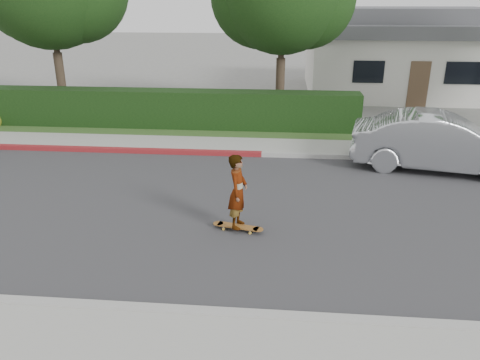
# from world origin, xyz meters

# --- Properties ---
(ground) EXTENTS (120.00, 120.00, 0.00)m
(ground) POSITION_xyz_m (0.00, 0.00, 0.00)
(ground) COLOR slate
(ground) RESTS_ON ground
(road) EXTENTS (60.00, 8.00, 0.01)m
(road) POSITION_xyz_m (0.00, 0.00, 0.01)
(road) COLOR #2D2D30
(road) RESTS_ON ground
(curb_near) EXTENTS (60.00, 0.20, 0.15)m
(curb_near) POSITION_xyz_m (0.00, -4.10, 0.07)
(curb_near) COLOR #9E9E99
(curb_near) RESTS_ON ground
(sidewalk_near) EXTENTS (60.00, 1.60, 0.12)m
(sidewalk_near) POSITION_xyz_m (0.00, -5.00, 0.06)
(sidewalk_near) COLOR gray
(sidewalk_near) RESTS_ON ground
(curb_far) EXTENTS (60.00, 0.20, 0.15)m
(curb_far) POSITION_xyz_m (0.00, 4.10, 0.07)
(curb_far) COLOR #9E9E99
(curb_far) RESTS_ON ground
(curb_red_section) EXTENTS (12.00, 0.21, 0.15)m
(curb_red_section) POSITION_xyz_m (-5.00, 4.10, 0.08)
(curb_red_section) COLOR maroon
(curb_red_section) RESTS_ON ground
(sidewalk_far) EXTENTS (60.00, 1.60, 0.12)m
(sidewalk_far) POSITION_xyz_m (0.00, 5.00, 0.06)
(sidewalk_far) COLOR gray
(sidewalk_far) RESTS_ON ground
(planting_strip) EXTENTS (60.00, 1.60, 0.10)m
(planting_strip) POSITION_xyz_m (0.00, 6.60, 0.05)
(planting_strip) COLOR #2D4C1E
(planting_strip) RESTS_ON ground
(hedge) EXTENTS (15.00, 1.00, 1.50)m
(hedge) POSITION_xyz_m (-3.00, 7.20, 0.75)
(hedge) COLOR black
(hedge) RESTS_ON ground
(house) EXTENTS (10.60, 8.60, 4.30)m
(house) POSITION_xyz_m (8.00, 16.00, 2.10)
(house) COLOR beige
(house) RESTS_ON ground
(skateboard) EXTENTS (1.16, 0.47, 0.11)m
(skateboard) POSITION_xyz_m (0.73, -1.08, 0.10)
(skateboard) COLOR gold
(skateboard) RESTS_ON ground
(skateboarder) EXTENTS (0.49, 0.65, 1.64)m
(skateboarder) POSITION_xyz_m (0.73, -1.08, 0.93)
(skateboarder) COLOR white
(skateboarder) RESTS_ON skateboard
(car_silver) EXTENTS (5.29, 2.71, 1.66)m
(car_silver) POSITION_xyz_m (6.25, 3.37, 0.83)
(car_silver) COLOR #B7BABF
(car_silver) RESTS_ON ground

